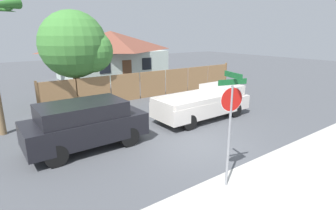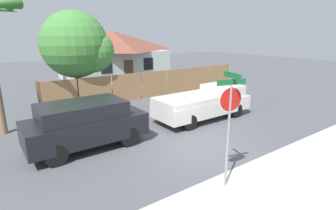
# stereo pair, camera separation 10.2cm
# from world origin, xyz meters

# --- Properties ---
(ground_plane) EXTENTS (80.00, 80.00, 0.00)m
(ground_plane) POSITION_xyz_m (0.00, 0.00, 0.00)
(ground_plane) COLOR #4C4F54
(sidewalk_strip) EXTENTS (36.00, 3.20, 0.01)m
(sidewalk_strip) POSITION_xyz_m (0.00, -3.60, 0.00)
(sidewalk_strip) COLOR beige
(sidewalk_strip) RESTS_ON ground
(wooden_fence) EXTENTS (14.93, 0.12, 1.89)m
(wooden_fence) POSITION_xyz_m (3.22, 8.16, 0.90)
(wooden_fence) COLOR #997047
(wooden_fence) RESTS_ON ground
(house) EXTENTS (9.96, 6.77, 4.53)m
(house) POSITION_xyz_m (4.30, 17.27, 2.35)
(house) COLOR #B2C1B7
(house) RESTS_ON ground
(oak_tree) EXTENTS (4.21, 4.01, 5.67)m
(oak_tree) POSITION_xyz_m (-1.49, 9.24, 3.57)
(oak_tree) COLOR brown
(oak_tree) RESTS_ON ground
(red_suv) EXTENTS (4.47, 2.05, 1.82)m
(red_suv) POSITION_xyz_m (-3.56, 2.50, 1.00)
(red_suv) COLOR black
(red_suv) RESTS_ON ground
(orange_pickup) EXTENTS (5.26, 2.03, 1.63)m
(orange_pickup) POSITION_xyz_m (2.78, 2.50, 0.81)
(orange_pickup) COLOR silver
(orange_pickup) RESTS_ON ground
(stop_sign) EXTENTS (0.85, 0.76, 3.34)m
(stop_sign) POSITION_xyz_m (-1.17, -2.51, 2.26)
(stop_sign) COLOR gray
(stop_sign) RESTS_ON ground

